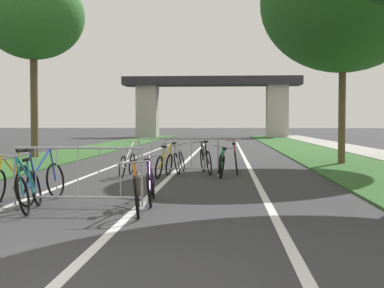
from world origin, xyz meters
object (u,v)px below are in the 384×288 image
tree_left_pine_near (33,16)px  bicycle_purple_1 (151,184)px  bicycle_silver_3 (179,161)px  bicycle_red_4 (236,160)px  bicycle_white_6 (127,163)px  crowd_barrier_nearest (78,178)px  bicycle_green_5 (221,164)px  tree_right_oak_mid (343,2)px  bicycle_blue_9 (41,181)px  crowd_barrier_second (178,157)px  bicycle_black_8 (206,160)px  bicycle_orange_7 (137,190)px  bicycle_yellow_10 (10,182)px  bicycle_yellow_0 (164,164)px  bicycle_teal_2 (29,189)px

tree_left_pine_near → bicycle_purple_1: (6.59, -11.79, -5.50)m
bicycle_silver_3 → bicycle_red_4: size_ratio=0.93×
bicycle_white_6 → crowd_barrier_nearest: bearing=-85.9°
bicycle_green_5 → bicycle_red_4: bearing=62.4°
tree_right_oak_mid → bicycle_blue_9: tree_right_oak_mid is taller
bicycle_blue_9 → bicycle_purple_1: bearing=10.3°
tree_left_pine_near → crowd_barrier_second: tree_left_pine_near is taller
bicycle_red_4 → bicycle_black_8: bicycle_red_4 is taller
bicycle_red_4 → bicycle_orange_7: (-1.72, -6.70, -0.01)m
bicycle_purple_1 → bicycle_white_6: (-1.31, 4.63, 0.00)m
tree_left_pine_near → tree_right_oak_mid: size_ratio=0.94×
tree_right_oak_mid → bicycle_yellow_10: size_ratio=4.89×
bicycle_green_5 → bicycle_orange_7: 5.89m
bicycle_silver_3 → crowd_barrier_second: bearing=-83.8°
bicycle_yellow_0 → bicycle_black_8: bicycle_black_8 is taller
tree_right_oak_mid → crowd_barrier_nearest: bearing=-123.9°
bicycle_teal_2 → bicycle_black_8: size_ratio=0.90×
bicycle_yellow_10 → bicycle_blue_9: bearing=-177.3°
tree_right_oak_mid → bicycle_black_8: 7.94m
bicycle_red_4 → bicycle_green_5: 1.04m
bicycle_white_6 → bicycle_blue_9: bicycle_blue_9 is taller
crowd_barrier_nearest → bicycle_blue_9: bearing=148.1°
crowd_barrier_nearest → crowd_barrier_second: (1.21, 5.69, 0.00)m
bicycle_teal_2 → bicycle_yellow_0: bearing=-115.6°
bicycle_purple_1 → bicycle_white_6: 4.81m
bicycle_green_5 → bicycle_black_8: (-0.45, 0.78, 0.05)m
tree_left_pine_near → bicycle_orange_7: bearing=-63.0°
bicycle_red_4 → bicycle_yellow_10: (-4.24, -5.75, -0.01)m
tree_left_pine_near → bicycle_yellow_10: 13.65m
bicycle_orange_7 → bicycle_yellow_10: 2.69m
bicycle_white_6 → bicycle_yellow_10: bicycle_yellow_10 is taller
crowd_barrier_second → bicycle_yellow_10: crowd_barrier_second is taller
tree_right_oak_mid → bicycle_purple_1: bearing=-120.4°
bicycle_purple_1 → bicycle_silver_3: bicycle_silver_3 is taller
tree_left_pine_near → crowd_barrier_nearest: size_ratio=3.35×
crowd_barrier_second → bicycle_purple_1: size_ratio=1.41×
crowd_barrier_second → bicycle_orange_7: (-0.11, -6.14, -0.15)m
tree_right_oak_mid → bicycle_orange_7: size_ratio=4.61×
crowd_barrier_second → bicycle_teal_2: (-1.92, -6.06, -0.16)m
bicycle_purple_1 → bicycle_yellow_10: (-2.59, -0.06, 0.02)m
bicycle_teal_2 → bicycle_green_5: size_ratio=0.98×
bicycle_teal_2 → bicycle_green_5: (3.12, 5.66, -0.02)m
bicycle_orange_7 → bicycle_yellow_10: (-2.51, 0.96, 0.00)m
bicycle_red_4 → bicycle_orange_7: size_ratio=0.99×
bicycle_teal_2 → bicycle_blue_9: 0.90m
bicycle_yellow_0 → bicycle_white_6: 1.03m
tree_right_oak_mid → bicycle_green_5: (-4.18, -4.49, -5.32)m
tree_right_oak_mid → crowd_barrier_nearest: size_ratio=3.55×
tree_right_oak_mid → bicycle_yellow_0: 9.10m
bicycle_teal_2 → bicycle_white_6: 5.60m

